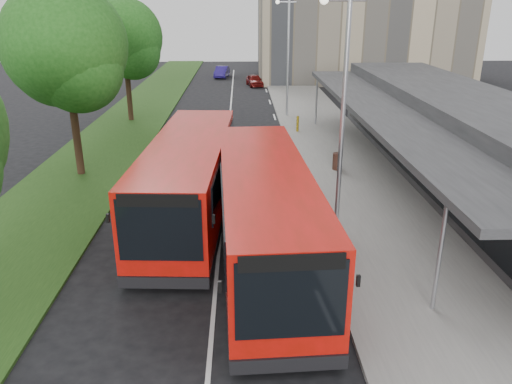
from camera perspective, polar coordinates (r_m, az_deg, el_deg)
ground at (r=16.33m, az=-4.41°, el=-8.02°), size 120.00×120.00×0.00m
pavement at (r=35.56m, az=6.73°, el=7.97°), size 5.00×80.00×0.15m
grass_verge at (r=36.03m, az=-14.37°, el=7.60°), size 5.00×80.00×0.10m
lane_centre_line at (r=30.34m, az=-3.25°, el=5.73°), size 0.12×70.00×0.01m
kerb_dashes at (r=34.31m, az=2.46°, el=7.51°), size 0.12×56.00×0.01m
station_building at (r=25.15m, az=21.97°, el=5.89°), size 7.70×26.00×4.00m
tree_mid at (r=24.72m, az=-20.90°, el=14.57°), size 5.53×5.53×8.89m
tree_far at (r=36.29m, az=-14.81°, el=16.18°), size 5.18×5.18×8.32m
lamp_post_near at (r=16.93m, az=9.69°, el=9.81°), size 1.44×0.28×8.00m
lamp_post_far at (r=36.59m, az=3.56°, el=15.79°), size 1.44×0.28×8.00m
bus_main at (r=15.71m, az=1.04°, el=-2.61°), size 3.38×11.27×3.16m
bus_second at (r=19.06m, az=-7.57°, el=1.46°), size 3.40×11.20×3.13m
litter_bin at (r=24.94m, az=9.26°, el=3.49°), size 0.57×0.57×0.82m
bollard at (r=32.29m, az=4.77°, el=7.78°), size 0.21×0.21×0.99m
car_near at (r=51.70m, az=-0.16°, el=12.65°), size 1.92×3.59×1.16m
car_far at (r=58.10m, az=-3.93°, el=13.54°), size 1.75×3.88×1.23m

